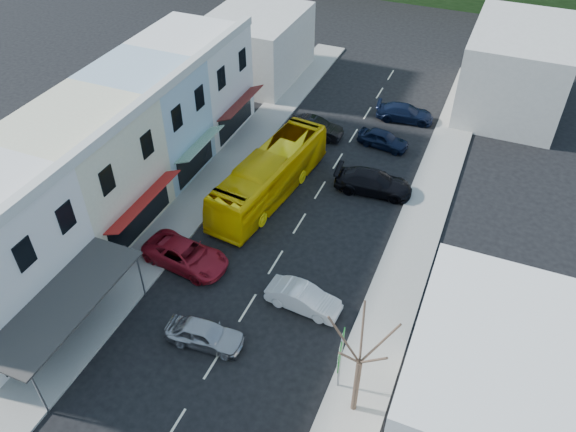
# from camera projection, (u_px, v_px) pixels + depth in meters

# --- Properties ---
(ground) EXTENTS (120.00, 120.00, 0.00)m
(ground) POSITION_uv_depth(u_px,v_px,m) (248.00, 308.00, 31.99)
(ground) COLOR black
(ground) RESTS_ON ground
(sidewalk_left) EXTENTS (3.00, 52.00, 0.15)m
(sidewalk_left) POSITION_uv_depth(u_px,v_px,m) (215.00, 181.00, 41.22)
(sidewalk_left) COLOR gray
(sidewalk_left) RESTS_ON ground
(sidewalk_right) EXTENTS (3.00, 52.00, 0.15)m
(sidewalk_right) POSITION_uv_depth(u_px,v_px,m) (417.00, 233.00, 36.80)
(sidewalk_right) COLOR gray
(sidewalk_right) RESTS_ON ground
(shopfront_row) EXTENTS (8.25, 30.00, 8.00)m
(shopfront_row) POSITION_uv_depth(u_px,v_px,m) (106.00, 157.00, 36.64)
(shopfront_row) COLOR silver
(shopfront_row) RESTS_ON ground
(right_building) EXTENTS (8.00, 9.00, 8.00)m
(right_building) POSITION_uv_depth(u_px,v_px,m) (501.00, 412.00, 22.61)
(right_building) COLOR silver
(right_building) RESTS_ON ground
(distant_block_left) EXTENTS (8.00, 10.00, 6.00)m
(distant_block_left) POSITION_uv_depth(u_px,v_px,m) (256.00, 45.00, 52.69)
(distant_block_left) COLOR #B7B2A8
(distant_block_left) RESTS_ON ground
(distant_block_right) EXTENTS (8.00, 12.00, 7.00)m
(distant_block_right) POSITION_uv_depth(u_px,v_px,m) (516.00, 69.00, 47.70)
(distant_block_right) COLOR #B7B2A8
(distant_block_right) RESTS_ON ground
(bus) EXTENTS (3.85, 11.81, 3.10)m
(bus) POSITION_uv_depth(u_px,v_px,m) (270.00, 177.00, 39.10)
(bus) COLOR yellow
(bus) RESTS_ON ground
(car_silver) EXTENTS (4.55, 2.21, 1.40)m
(car_silver) POSITION_uv_depth(u_px,v_px,m) (205.00, 334.00, 29.69)
(car_silver) COLOR #A6A6AB
(car_silver) RESTS_ON ground
(car_white) EXTENTS (4.52, 2.10, 1.40)m
(car_white) POSITION_uv_depth(u_px,v_px,m) (303.00, 298.00, 31.61)
(car_white) COLOR silver
(car_white) RESTS_ON ground
(car_red) EXTENTS (4.79, 2.42, 1.40)m
(car_red) POSITION_uv_depth(u_px,v_px,m) (186.00, 256.00, 34.26)
(car_red) COLOR maroon
(car_red) RESTS_ON ground
(car_black_near) EXTENTS (4.65, 2.25, 1.40)m
(car_black_near) POSITION_uv_depth(u_px,v_px,m) (373.00, 183.00, 39.92)
(car_black_near) COLOR black
(car_black_near) RESTS_ON ground
(car_navy_mid) EXTENTS (4.60, 2.37, 1.40)m
(car_navy_mid) POSITION_uv_depth(u_px,v_px,m) (383.00, 139.00, 44.43)
(car_navy_mid) COLOR black
(car_navy_mid) RESTS_ON ground
(car_black_far) EXTENTS (4.44, 1.89, 1.40)m
(car_black_far) POSITION_uv_depth(u_px,v_px,m) (314.00, 128.00, 45.66)
(car_black_far) COLOR black
(car_black_far) RESTS_ON ground
(car_navy_far) EXTENTS (4.71, 2.43, 1.40)m
(car_navy_far) POSITION_uv_depth(u_px,v_px,m) (405.00, 113.00, 47.61)
(car_navy_far) COLOR black
(car_navy_far) RESTS_ON ground
(pedestrian_left) EXTENTS (0.46, 0.64, 1.70)m
(pedestrian_left) POSITION_uv_depth(u_px,v_px,m) (127.00, 254.00, 33.95)
(pedestrian_left) COLOR black
(pedestrian_left) RESTS_ON sidewalk_left
(direction_sign) EXTENTS (0.72, 1.74, 3.74)m
(direction_sign) POSITION_uv_depth(u_px,v_px,m) (340.00, 364.00, 26.85)
(direction_sign) COLOR #105B1A
(direction_sign) RESTS_ON ground
(street_tree) EXTENTS (3.76, 3.76, 7.53)m
(street_tree) POSITION_uv_depth(u_px,v_px,m) (359.00, 363.00, 24.69)
(street_tree) COLOR #33271F
(street_tree) RESTS_ON ground
(traffic_signal) EXTENTS (0.97, 1.14, 4.41)m
(traffic_signal) POSITION_uv_depth(u_px,v_px,m) (463.00, 67.00, 50.90)
(traffic_signal) COLOR black
(traffic_signal) RESTS_ON ground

